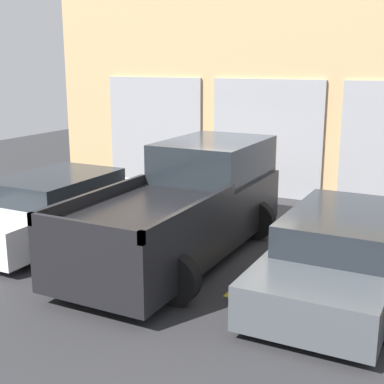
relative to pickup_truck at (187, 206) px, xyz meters
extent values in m
plane|color=#2D2D30|center=(0.00, 1.77, -0.89)|extent=(28.00, 28.00, 0.00)
cube|color=tan|center=(0.00, 5.07, 1.75)|extent=(13.25, 0.60, 5.27)
cube|color=#939399|center=(-3.51, 4.73, 0.60)|extent=(2.91, 0.08, 2.97)
cube|color=#939399|center=(-0.20, 4.73, 0.60)|extent=(2.91, 0.08, 2.97)
cube|color=black|center=(0.00, -0.31, -0.18)|extent=(1.86, 5.27, 1.00)
cube|color=#1E2328|center=(0.00, 1.14, 0.68)|extent=(1.71, 2.37, 0.72)
cube|color=black|center=(-0.89, -1.49, 0.41)|extent=(0.08, 2.90, 0.18)
cube|color=black|center=(0.89, -1.49, 0.41)|extent=(0.08, 2.90, 0.18)
cube|color=black|center=(0.00, -2.90, 0.41)|extent=(1.86, 0.08, 0.18)
cylinder|color=black|center=(-0.82, 1.33, -0.51)|extent=(0.76, 0.22, 0.76)
cylinder|color=black|center=(0.82, 1.33, -0.51)|extent=(0.76, 0.22, 0.76)
cylinder|color=black|center=(-0.82, -1.94, -0.51)|extent=(0.76, 0.22, 0.76)
cylinder|color=black|center=(0.82, -1.94, -0.51)|extent=(0.76, 0.22, 0.76)
cube|color=white|center=(-2.80, -0.31, -0.42)|extent=(1.84, 4.33, 0.65)
cube|color=#1E2328|center=(-2.80, -0.20, 0.12)|extent=(1.62, 2.38, 0.42)
cylinder|color=black|center=(-3.61, 1.04, -0.56)|extent=(0.66, 0.22, 0.66)
cylinder|color=black|center=(-1.99, 1.04, -0.56)|extent=(0.66, 0.22, 0.66)
cylinder|color=black|center=(-1.99, -1.65, -0.56)|extent=(0.66, 0.22, 0.66)
cube|color=#474C51|center=(2.80, -0.31, -0.45)|extent=(1.76, 4.54, 0.60)
cube|color=#1E2328|center=(2.80, -0.19, 0.08)|extent=(1.55, 2.50, 0.46)
cylinder|color=black|center=(2.03, 1.10, -0.58)|extent=(0.61, 0.22, 0.61)
cylinder|color=black|center=(2.03, -1.71, -0.58)|extent=(0.61, 0.22, 0.61)
cylinder|color=black|center=(3.57, -1.71, -0.58)|extent=(0.61, 0.22, 0.61)
cube|color=gold|center=(-4.20, -0.31, -0.88)|extent=(0.12, 2.20, 0.01)
cube|color=gold|center=(-1.40, -0.31, -0.88)|extent=(0.12, 2.20, 0.01)
cube|color=gold|center=(1.40, -0.31, -0.88)|extent=(0.12, 2.20, 0.01)
camera|label=1|loc=(4.27, -8.15, 2.51)|focal=50.00mm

